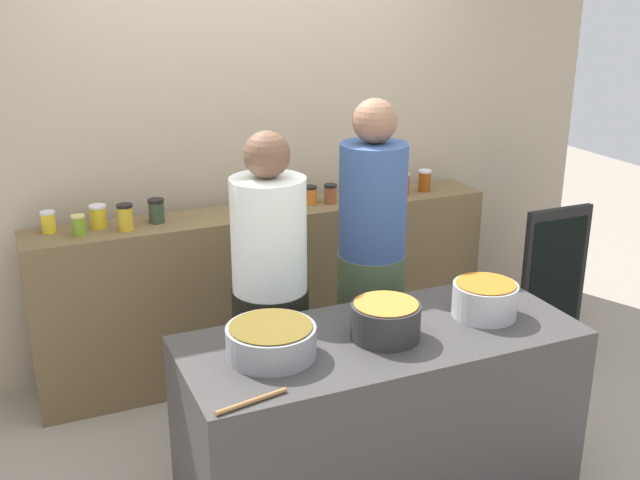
% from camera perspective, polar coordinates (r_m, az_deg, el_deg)
% --- Properties ---
extents(ground, '(12.00, 12.00, 0.00)m').
position_cam_1_polar(ground, '(3.88, 2.15, -16.43)').
color(ground, gray).
extents(storefront_wall, '(4.80, 0.12, 3.00)m').
position_cam_1_polar(storefront_wall, '(4.56, -5.60, 9.57)').
color(storefront_wall, tan).
rests_on(storefront_wall, ground).
extents(display_shelf, '(2.70, 0.36, 0.99)m').
position_cam_1_polar(display_shelf, '(4.52, -3.80, -3.73)').
color(display_shelf, brown).
rests_on(display_shelf, ground).
extents(prep_table, '(1.70, 0.70, 0.84)m').
position_cam_1_polar(prep_table, '(3.42, 4.47, -13.39)').
color(prep_table, '#3C3939').
rests_on(prep_table, ground).
extents(preserve_jar_0, '(0.08, 0.08, 0.11)m').
position_cam_1_polar(preserve_jar_0, '(4.18, -19.74, 1.29)').
color(preserve_jar_0, yellow).
rests_on(preserve_jar_0, display_shelf).
extents(preserve_jar_1, '(0.07, 0.07, 0.11)m').
position_cam_1_polar(preserve_jar_1, '(4.08, -17.69, 1.06)').
color(preserve_jar_1, olive).
rests_on(preserve_jar_1, display_shelf).
extents(preserve_jar_2, '(0.09, 0.09, 0.12)m').
position_cam_1_polar(preserve_jar_2, '(4.18, -16.33, 1.71)').
color(preserve_jar_2, gold).
rests_on(preserve_jar_2, display_shelf).
extents(preserve_jar_3, '(0.08, 0.08, 0.14)m').
position_cam_1_polar(preserve_jar_3, '(4.10, -14.43, 1.67)').
color(preserve_jar_3, gold).
rests_on(preserve_jar_3, display_shelf).
extents(preserve_jar_4, '(0.09, 0.09, 0.13)m').
position_cam_1_polar(preserve_jar_4, '(4.19, -12.20, 2.16)').
color(preserve_jar_4, '#31422D').
rests_on(preserve_jar_4, display_shelf).
extents(preserve_jar_5, '(0.07, 0.07, 0.12)m').
position_cam_1_polar(preserve_jar_5, '(4.27, -4.72, 2.80)').
color(preserve_jar_5, '#D65C0B').
rests_on(preserve_jar_5, display_shelf).
extents(preserve_jar_6, '(0.07, 0.07, 0.13)m').
position_cam_1_polar(preserve_jar_6, '(4.36, -3.43, 3.22)').
color(preserve_jar_6, olive).
rests_on(preserve_jar_6, display_shelf).
extents(preserve_jar_7, '(0.08, 0.08, 0.11)m').
position_cam_1_polar(preserve_jar_7, '(4.44, -0.75, 3.41)').
color(preserve_jar_7, orange).
rests_on(preserve_jar_7, display_shelf).
extents(preserve_jar_8, '(0.08, 0.08, 0.11)m').
position_cam_1_polar(preserve_jar_8, '(4.45, 0.79, 3.50)').
color(preserve_jar_8, brown).
rests_on(preserve_jar_8, display_shelf).
extents(preserve_jar_9, '(0.07, 0.07, 0.14)m').
position_cam_1_polar(preserve_jar_9, '(4.66, 6.33, 4.23)').
color(preserve_jar_9, '#AC3B25').
rests_on(preserve_jar_9, display_shelf).
extents(preserve_jar_10, '(0.08, 0.08, 0.13)m').
position_cam_1_polar(preserve_jar_10, '(4.75, 7.87, 4.45)').
color(preserve_jar_10, '#8F3E0E').
rests_on(preserve_jar_10, display_shelf).
extents(cooking_pot_left, '(0.36, 0.36, 0.13)m').
position_cam_1_polar(cooking_pot_left, '(3.01, -3.69, -7.59)').
color(cooking_pot_left, gray).
rests_on(cooking_pot_left, prep_table).
extents(cooking_pot_center, '(0.29, 0.29, 0.15)m').
position_cam_1_polar(cooking_pot_center, '(3.16, 4.97, -6.05)').
color(cooking_pot_center, '#2D2D2D').
rests_on(cooking_pot_center, prep_table).
extents(cooking_pot_right, '(0.28, 0.28, 0.15)m').
position_cam_1_polar(cooking_pot_right, '(3.42, 12.28, -4.39)').
color(cooking_pot_right, '#B7B7BC').
rests_on(cooking_pot_right, prep_table).
extents(wooden_spoon, '(0.28, 0.07, 0.02)m').
position_cam_1_polar(wooden_spoon, '(2.73, -5.16, -11.99)').
color(wooden_spoon, '#9E703D').
rests_on(wooden_spoon, prep_table).
extents(cook_with_tongs, '(0.36, 0.36, 1.62)m').
position_cam_1_polar(cook_with_tongs, '(3.61, -3.73, -5.79)').
color(cook_with_tongs, black).
rests_on(cook_with_tongs, ground).
extents(cook_in_cap, '(0.35, 0.35, 1.71)m').
position_cam_1_polar(cook_in_cap, '(3.90, 3.86, -3.06)').
color(cook_in_cap, '#4B5D3F').
rests_on(cook_in_cap, ground).
extents(chalkboard_sign, '(0.47, 0.05, 0.93)m').
position_cam_1_polar(chalkboard_sign, '(4.96, 17.15, -2.80)').
color(chalkboard_sign, black).
rests_on(chalkboard_sign, ground).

